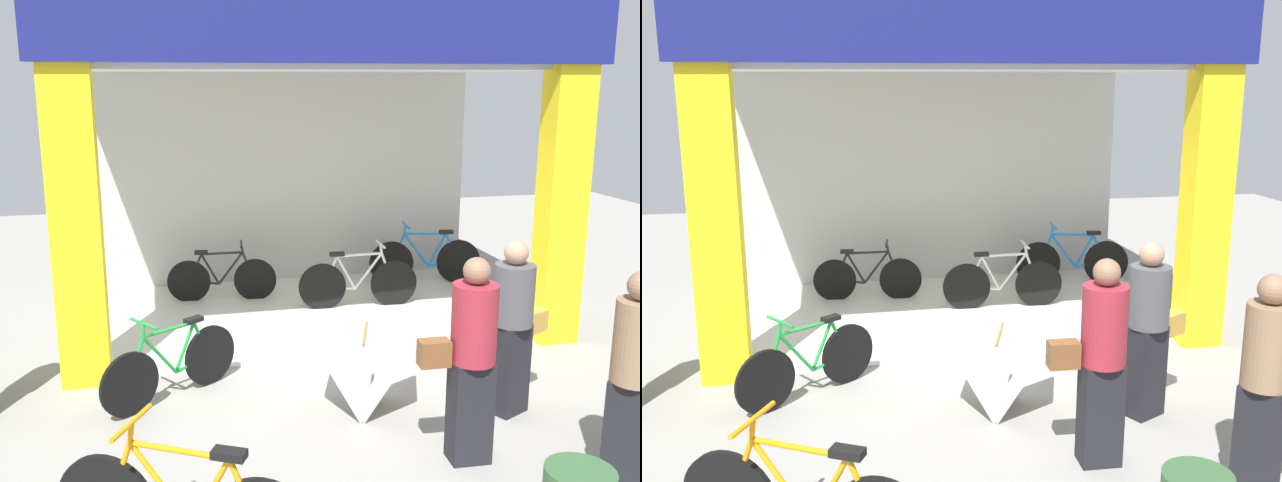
# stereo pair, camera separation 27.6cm
# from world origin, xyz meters

# --- Properties ---
(ground_plane) EXTENTS (19.47, 19.47, 0.00)m
(ground_plane) POSITION_xyz_m (0.00, 0.00, 0.00)
(ground_plane) COLOR gray
(ground_plane) RESTS_ON ground
(shop_facade) EXTENTS (5.94, 3.62, 4.06)m
(shop_facade) POSITION_xyz_m (0.00, 1.64, 2.15)
(shop_facade) COLOR beige
(shop_facade) RESTS_ON ground
(bicycle_inside_0) EXTENTS (1.62, 0.44, 0.89)m
(bicycle_inside_0) POSITION_xyz_m (0.72, 1.66, 0.36)
(bicycle_inside_0) COLOR black
(bicycle_inside_0) RESTS_ON ground
(bicycle_inside_1) EXTENTS (1.49, 0.41, 0.82)m
(bicycle_inside_1) POSITION_xyz_m (-1.03, 2.37, 0.33)
(bicycle_inside_1) COLOR black
(bicycle_inside_1) RESTS_ON ground
(bicycle_inside_2) EXTENTS (1.68, 0.46, 0.93)m
(bicycle_inside_2) POSITION_xyz_m (2.02, 2.53, 0.37)
(bicycle_inside_2) COLOR black
(bicycle_inside_2) RESTS_ON ground
(bicycle_parked_1) EXTENTS (1.29, 0.93, 0.85)m
(bicycle_parked_1) POSITION_xyz_m (-1.79, -0.61, 0.34)
(bicycle_parked_1) COLOR black
(bicycle_parked_1) RESTS_ON ground
(sandwich_board_sign) EXTENTS (1.05, 0.87, 0.77)m
(sandwich_board_sign) POSITION_xyz_m (-0.06, -1.24, 0.38)
(sandwich_board_sign) COLOR silver
(sandwich_board_sign) RESTS_ON ground
(pedestrian_1) EXTENTS (0.55, 0.60, 1.71)m
(pedestrian_1) POSITION_xyz_m (1.46, -2.98, 0.89)
(pedestrian_1) COLOR black
(pedestrian_1) RESTS_ON ground
(pedestrian_2) EXTENTS (0.69, 0.52, 1.63)m
(pedestrian_2) POSITION_xyz_m (1.24, -1.58, 0.84)
(pedestrian_2) COLOR black
(pedestrian_2) RESTS_ON ground
(pedestrian_3) EXTENTS (0.63, 0.37, 1.70)m
(pedestrian_3) POSITION_xyz_m (0.49, -2.29, 0.88)
(pedestrian_3) COLOR black
(pedestrian_3) RESTS_ON ground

